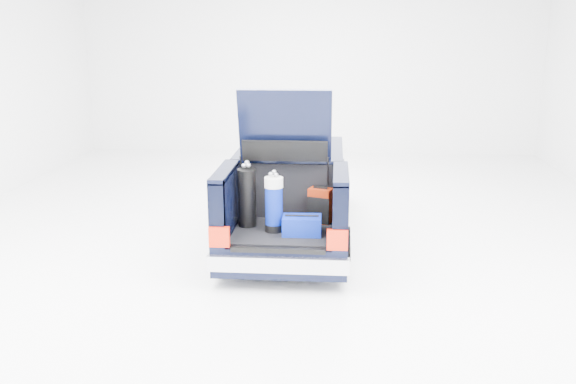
# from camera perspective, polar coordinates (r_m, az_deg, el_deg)

# --- Properties ---
(ground) EXTENTS (14.00, 14.00, 0.00)m
(ground) POSITION_cam_1_polar(r_m,az_deg,el_deg) (9.87, 0.22, -4.17)
(ground) COLOR white
(ground) RESTS_ON ground
(car) EXTENTS (1.87, 4.65, 2.47)m
(car) POSITION_cam_1_polar(r_m,az_deg,el_deg) (9.78, 0.27, -0.24)
(car) COLOR black
(car) RESTS_ON ground
(red_suitcase) EXTENTS (0.36, 0.30, 0.52)m
(red_suitcase) POSITION_cam_1_polar(r_m,az_deg,el_deg) (8.56, 3.04, -1.28)
(red_suitcase) COLOR #6D1703
(red_suitcase) RESTS_ON car
(black_golf_bag) EXTENTS (0.29, 0.31, 0.91)m
(black_golf_bag) POSITION_cam_1_polar(r_m,az_deg,el_deg) (8.37, -3.85, -0.50)
(black_golf_bag) COLOR black
(black_golf_bag) RESTS_ON car
(blue_golf_bag) EXTENTS (0.30, 0.30, 0.84)m
(blue_golf_bag) POSITION_cam_1_polar(r_m,az_deg,el_deg) (8.15, -1.33, -1.10)
(blue_golf_bag) COLOR black
(blue_golf_bag) RESTS_ON car
(blue_duffel) EXTENTS (0.52, 0.34, 0.27)m
(blue_duffel) POSITION_cam_1_polar(r_m,az_deg,el_deg) (8.09, 1.30, -3.13)
(blue_duffel) COLOR navy
(blue_duffel) RESTS_ON car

